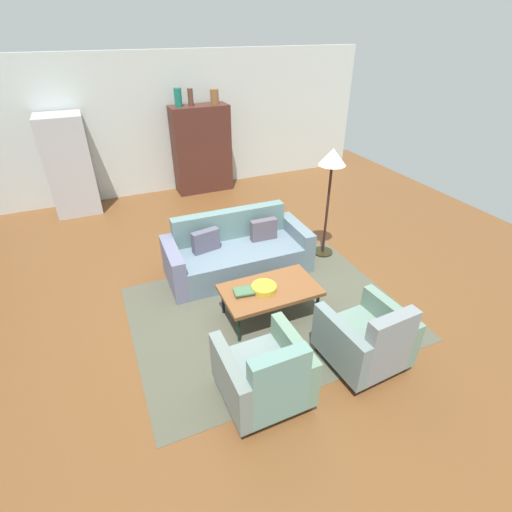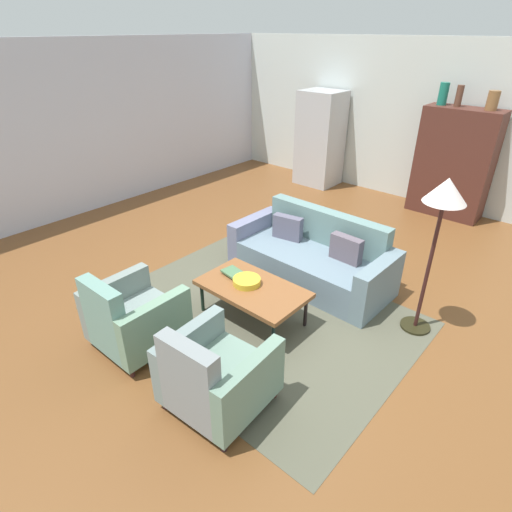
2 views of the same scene
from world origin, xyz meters
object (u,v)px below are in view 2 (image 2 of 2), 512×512
object	(u,v)px
book_stack	(234,273)
floor_lamp	(443,206)
refrigerator	(320,139)
fruit_bowl	(247,281)
coffee_table	(253,289)
couch	(313,258)
armchair_left	(131,320)
cabinet	(453,163)
vase_tall	(443,94)
armchair_right	(214,378)
vase_round	(459,96)
vase_small	(493,101)

from	to	relation	value
book_stack	floor_lamp	distance (m)	2.29
book_stack	refrigerator	xyz separation A→B (m)	(-1.79, 4.39, 0.47)
refrigerator	floor_lamp	xyz separation A→B (m)	(3.58, -3.36, 0.52)
floor_lamp	book_stack	bearing A→B (deg)	-150.09
fruit_bowl	coffee_table	bearing A→B (deg)	0.00
couch	floor_lamp	distance (m)	1.87
armchair_left	refrigerator	bearing A→B (deg)	104.36
book_stack	cabinet	bearing A→B (deg)	79.53
refrigerator	vase_tall	bearing A→B (deg)	2.58
armchair_right	fruit_bowl	distance (m)	1.36
armchair_right	refrigerator	bearing A→B (deg)	112.14
vase_round	refrigerator	xyz separation A→B (m)	(-2.47, -0.10, -1.04)
book_stack	coffee_table	bearing A→B (deg)	-6.20
armchair_left	vase_tall	world-z (taller)	vase_tall
refrigerator	cabinet	bearing A→B (deg)	2.29
book_stack	floor_lamp	xyz separation A→B (m)	(1.79, 1.03, 0.99)
couch	vase_round	distance (m)	3.76
book_stack	refrigerator	size ratio (longest dim) A/B	0.16
coffee_table	vase_small	size ratio (longest dim) A/B	4.21
armchair_left	book_stack	xyz separation A→B (m)	(0.28, 1.20, 0.11)
refrigerator	floor_lamp	world-z (taller)	refrigerator
refrigerator	vase_small	bearing A→B (deg)	1.93
coffee_table	floor_lamp	world-z (taller)	floor_lamp
armchair_left	vase_round	bearing A→B (deg)	79.71
vase_round	cabinet	bearing A→B (deg)	1.81
fruit_bowl	cabinet	world-z (taller)	cabinet
coffee_table	armchair_right	bearing A→B (deg)	-62.61
vase_tall	refrigerator	distance (m)	2.46
coffee_table	cabinet	distance (m)	4.59
couch	refrigerator	size ratio (longest dim) A/B	1.14
coffee_table	floor_lamp	size ratio (longest dim) A/B	0.70
couch	coffee_table	world-z (taller)	couch
book_stack	floor_lamp	size ratio (longest dim) A/B	0.17
book_stack	vase_round	xyz separation A→B (m)	(0.68, 4.49, 1.51)
armchair_right	fruit_bowl	xyz separation A→B (m)	(-0.69, 1.17, 0.12)
armchair_left	vase_tall	size ratio (longest dim) A/B	2.54
vase_round	floor_lamp	xyz separation A→B (m)	(1.11, -3.46, -0.52)
couch	armchair_right	xyz separation A→B (m)	(0.60, -2.35, 0.06)
floor_lamp	refrigerator	bearing A→B (deg)	136.75
couch	fruit_bowl	world-z (taller)	couch
armchair_left	book_stack	bearing A→B (deg)	76.28
armchair_right	floor_lamp	xyz separation A→B (m)	(0.86, 2.23, 1.10)
refrigerator	armchair_right	bearing A→B (deg)	-64.13
vase_small	armchair_right	bearing A→B (deg)	-92.56
cabinet	floor_lamp	xyz separation A→B (m)	(0.96, -3.47, 0.54)
vase_tall	couch	bearing A→B (deg)	-91.84
coffee_table	cabinet	bearing A→B (deg)	83.60
couch	refrigerator	world-z (taller)	refrigerator
book_stack	vase_small	world-z (taller)	vase_small
armchair_left	vase_small	size ratio (longest dim) A/B	3.08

